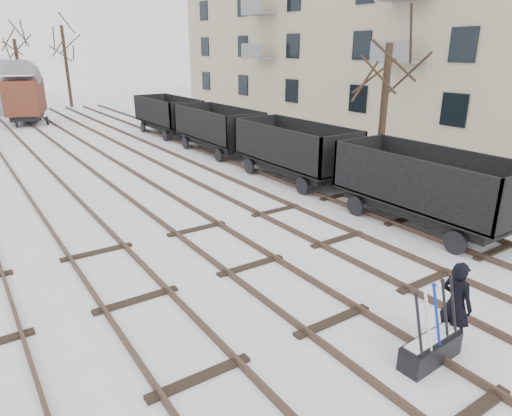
{
  "coord_description": "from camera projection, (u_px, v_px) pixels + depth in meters",
  "views": [
    {
      "loc": [
        -5.72,
        -5.7,
        5.22
      ],
      "look_at": [
        0.71,
        3.82,
        1.2
      ],
      "focal_mm": 32.0,
      "sensor_mm": 36.0,
      "label": 1
    }
  ],
  "objects": [
    {
      "name": "tree_far_right",
      "position": [
        67.0,
        67.0,
        42.26
      ],
      "size": [
        0.3,
        0.3,
        7.24
      ],
      "primitive_type": "cylinder",
      "color": "black",
      "rests_on": "ground"
    },
    {
      "name": "freight_wagon_d",
      "position": [
        169.0,
        121.0,
        28.98
      ],
      "size": [
        2.28,
        5.71,
        2.33
      ],
      "color": "black",
      "rests_on": "ground"
    },
    {
      "name": "freight_wagon_c",
      "position": [
        218.0,
        136.0,
        23.98
      ],
      "size": [
        2.28,
        5.71,
        2.33
      ],
      "color": "black",
      "rests_on": "ground"
    },
    {
      "name": "ground",
      "position": [
        332.0,
        322.0,
        9.21
      ],
      "size": [
        120.0,
        120.0,
        0.0
      ],
      "primitive_type": "plane",
      "color": "white",
      "rests_on": "ground"
    },
    {
      "name": "tree_near",
      "position": [
        383.0,
        112.0,
        19.02
      ],
      "size": [
        0.3,
        0.3,
        5.46
      ],
      "primitive_type": "cylinder",
      "color": "black",
      "rests_on": "ground"
    },
    {
      "name": "worker",
      "position": [
        456.0,
        305.0,
        8.25
      ],
      "size": [
        0.41,
        0.62,
        1.69
      ],
      "primitive_type": "imported",
      "rotation": [
        0.0,
        0.0,
        1.56
      ],
      "color": "black",
      "rests_on": "ground"
    },
    {
      "name": "ground_frame",
      "position": [
        431.0,
        348.0,
        7.96
      ],
      "size": [
        1.32,
        0.48,
        1.49
      ],
      "rotation": [
        0.0,
        0.0,
        0.04
      ],
      "color": "black",
      "rests_on": "ground"
    },
    {
      "name": "tracks",
      "position": [
        116.0,
        174.0,
        19.88
      ],
      "size": [
        13.9,
        52.0,
        0.16
      ],
      "color": "black",
      "rests_on": "ground"
    },
    {
      "name": "freight_wagon_b",
      "position": [
        294.0,
        159.0,
        18.97
      ],
      "size": [
        2.28,
        5.71,
        2.33
      ],
      "color": "black",
      "rests_on": "ground"
    },
    {
      "name": "tree_far_left",
      "position": [
        20.0,
        74.0,
        41.37
      ],
      "size": [
        0.3,
        0.3,
        6.06
      ],
      "primitive_type": "cylinder",
      "color": "black",
      "rests_on": "ground"
    },
    {
      "name": "box_van_wagon",
      "position": [
        25.0,
        95.0,
        32.97
      ],
      "size": [
        3.66,
        5.1,
        3.51
      ],
      "rotation": [
        0.0,
        0.0,
        -0.3
      ],
      "color": "black",
      "rests_on": "ground"
    },
    {
      "name": "apartment_block",
      "position": [
        422.0,
        0.0,
        28.04
      ],
      "size": [
        10.12,
        45.0,
        16.1
      ],
      "color": "#B5A58B",
      "rests_on": "ground"
    },
    {
      "name": "freight_wagon_a",
      "position": [
        425.0,
        198.0,
        13.96
      ],
      "size": [
        2.28,
        5.71,
        2.33
      ],
      "color": "black",
      "rests_on": "ground"
    }
  ]
}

